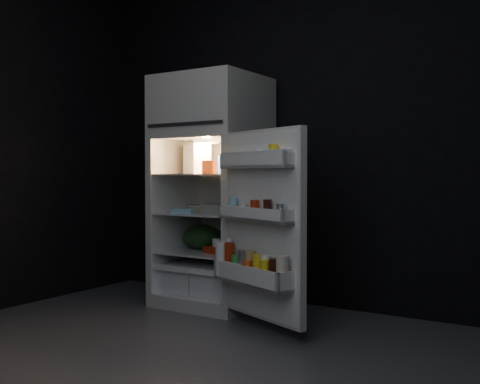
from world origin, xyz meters
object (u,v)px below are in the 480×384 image
Objects in this scene: fridge_door at (260,228)px; milk_jug at (197,159)px; refrigerator at (214,183)px; egg_carton at (219,209)px; yogurt_tray at (223,250)px.

fridge_door is 5.08× the size of milk_jug.
egg_carton is at bearing -40.82° from refrigerator.
refrigerator is 6.16× the size of yogurt_tray.
refrigerator is at bearing 138.29° from egg_carton.
yogurt_tray is at bearing 5.73° from milk_jug.
yogurt_tray is (-0.55, 0.40, -0.23)m from fridge_door.
refrigerator is 0.94m from fridge_door.
fridge_door is at bearing -24.62° from yogurt_tray.
fridge_door is at bearing -7.78° from milk_jug.
fridge_door is 4.22× the size of yogurt_tray.
fridge_door is 1.09m from milk_jug.
egg_carton reaches higher than yogurt_tray.
milk_jug is at bearing 150.59° from fridge_door.
fridge_door is at bearing -35.64° from refrigerator.
egg_carton is (0.26, -0.07, -0.38)m from milk_jug.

